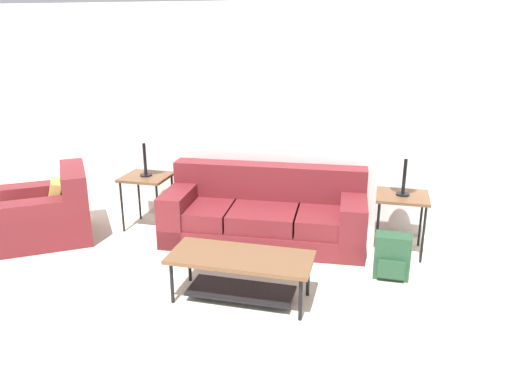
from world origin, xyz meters
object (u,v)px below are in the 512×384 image
(couch, at_px, (265,215))
(table_lamp_left, at_px, (143,133))
(coffee_table, at_px, (241,267))
(side_table_right, at_px, (402,201))
(side_table_left, at_px, (146,181))
(table_lamp_right, at_px, (407,147))
(armchair, at_px, (50,214))
(backpack, at_px, (392,257))

(couch, xyz_separation_m, table_lamp_left, (-1.46, 0.04, 0.86))
(couch, distance_m, coffee_table, 1.34)
(coffee_table, relative_size, side_table_right, 1.94)
(side_table_left, relative_size, table_lamp_right, 1.00)
(armchair, xyz_separation_m, coffee_table, (2.50, -0.80, 0.03))
(armchair, relative_size, table_lamp_right, 2.02)
(armchair, bearing_deg, couch, 12.55)
(backpack, bearing_deg, side_table_right, 83.01)
(armchair, bearing_deg, backpack, -0.63)
(coffee_table, bearing_deg, side_table_right, 45.14)
(couch, relative_size, table_lamp_left, 3.54)
(side_table_left, bearing_deg, couch, -1.53)
(couch, height_order, side_table_left, couch)
(side_table_left, bearing_deg, coffee_table, -41.54)
(table_lamp_left, distance_m, backpack, 3.07)
(table_lamp_left, bearing_deg, backpack, -12.20)
(armchair, distance_m, coffee_table, 2.63)
(side_table_left, bearing_deg, backpack, -12.20)
(armchair, distance_m, table_lamp_left, 1.41)
(armchair, height_order, side_table_left, armchair)
(coffee_table, xyz_separation_m, backpack, (1.30, 0.76, -0.10))
(armchair, relative_size, side_table_right, 2.02)
(backpack, bearing_deg, armchair, 179.37)
(side_table_left, xyz_separation_m, backpack, (2.85, -0.62, -0.36))
(side_table_left, relative_size, backpack, 1.47)
(armchair, bearing_deg, side_table_right, 8.44)
(coffee_table, height_order, side_table_right, side_table_right)
(armchair, xyz_separation_m, table_lamp_right, (3.87, 0.57, 0.87))
(backpack, bearing_deg, couch, 157.46)
(side_table_left, relative_size, side_table_right, 1.00)
(armchair, xyz_separation_m, side_table_right, (3.87, 0.57, 0.29))
(coffee_table, xyz_separation_m, side_table_left, (-1.56, 1.38, 0.26))
(backpack, bearing_deg, table_lamp_right, 83.01)
(side_table_left, relative_size, table_lamp_left, 1.00)
(armchair, xyz_separation_m, side_table_left, (0.95, 0.57, 0.29))
(coffee_table, relative_size, table_lamp_right, 1.94)
(side_table_right, bearing_deg, table_lamp_left, 180.00)
(side_table_left, height_order, side_table_right, same)
(armchair, bearing_deg, side_table_left, 31.27)
(table_lamp_left, xyz_separation_m, table_lamp_right, (2.93, 0.00, 0.00))
(couch, distance_m, table_lamp_right, 1.70)
(table_lamp_right, bearing_deg, side_table_right, 0.00)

